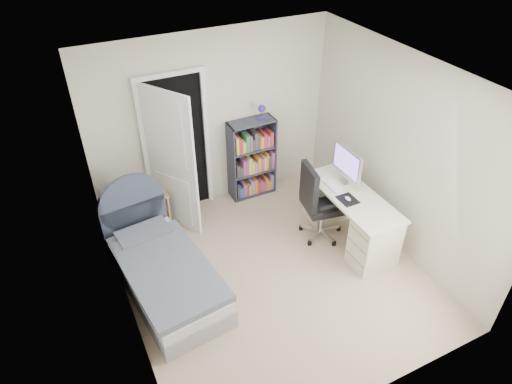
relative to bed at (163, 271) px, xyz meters
name	(u,v)px	position (x,y,z in m)	size (l,w,h in m)	color
room_shell	(276,191)	(1.25, -0.38, 1.00)	(3.50, 3.70, 2.60)	tan
door	(173,155)	(0.58, 1.17, 0.78)	(0.92, 0.72, 2.06)	black
bed	(163,271)	(0.00, 0.00, 0.00)	(1.06, 1.91, 1.13)	gray
nightstand	(149,199)	(0.18, 1.20, 0.17)	(0.44, 0.44, 0.65)	tan
floor_lamp	(177,187)	(0.56, 1.08, 0.33)	(0.20, 0.20, 1.43)	silver
bookcase	(253,161)	(1.77, 1.27, 0.31)	(0.68, 0.29, 1.43)	#353848
desk	(350,215)	(2.45, -0.24, 0.14)	(0.59, 1.47, 1.20)	beige
office_chair	(318,199)	(2.08, 0.00, 0.35)	(0.59, 0.61, 1.11)	silver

